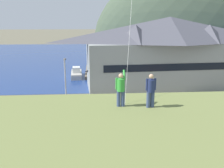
# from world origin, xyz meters

# --- Properties ---
(ground_plane) EXTENTS (600.00, 600.00, 0.00)m
(ground_plane) POSITION_xyz_m (0.00, 0.00, 0.00)
(ground_plane) COLOR #66604C
(parking_lot_pad) EXTENTS (40.00, 20.00, 0.10)m
(parking_lot_pad) POSITION_xyz_m (0.00, 5.00, 0.05)
(parking_lot_pad) COLOR gray
(parking_lot_pad) RESTS_ON ground
(bay_water) EXTENTS (360.00, 84.00, 0.03)m
(bay_water) POSITION_xyz_m (0.00, 60.00, 0.01)
(bay_water) COLOR navy
(bay_water) RESTS_ON ground
(far_hill_west_ridge) EXTENTS (89.75, 59.96, 72.63)m
(far_hill_west_ridge) POSITION_xyz_m (43.36, 108.97, 0.00)
(far_hill_west_ridge) COLOR #42513D
(far_hill_west_ridge) RESTS_ON ground
(far_hill_east_peak) EXTENTS (105.67, 55.68, 62.74)m
(far_hill_east_peak) POSITION_xyz_m (56.76, 117.40, 0.00)
(far_hill_east_peak) COLOR #42513D
(far_hill_east_peak) RESTS_ON ground
(harbor_lodge) EXTENTS (29.50, 11.97, 11.75)m
(harbor_lodge) POSITION_xyz_m (10.99, 21.52, 6.22)
(harbor_lodge) COLOR #999E99
(harbor_lodge) RESTS_ON ground
(storage_shed_waterside) EXTENTS (5.31, 5.26, 4.50)m
(storage_shed_waterside) POSITION_xyz_m (0.17, 20.24, 2.34)
(storage_shed_waterside) COLOR #474C56
(storage_shed_waterside) RESTS_ON ground
(wharf_dock) EXTENTS (3.20, 13.18, 0.70)m
(wharf_dock) POSITION_xyz_m (-1.83, 33.71, 0.35)
(wharf_dock) COLOR #70604C
(wharf_dock) RESTS_ON ground
(moored_boat_wharfside) EXTENTS (2.47, 6.63, 2.16)m
(moored_boat_wharfside) POSITION_xyz_m (-5.20, 30.04, 0.72)
(moored_boat_wharfside) COLOR #A8A399
(moored_boat_wharfside) RESTS_ON ground
(moored_boat_outer_mooring) EXTENTS (3.26, 8.49, 2.16)m
(moored_boat_outer_mooring) POSITION_xyz_m (1.87, 30.22, 0.72)
(moored_boat_outer_mooring) COLOR #23564C
(moored_boat_outer_mooring) RESTS_ON ground
(parked_car_front_row_red) EXTENTS (4.25, 2.16, 1.82)m
(parked_car_front_row_red) POSITION_xyz_m (-1.20, -0.49, 1.06)
(parked_car_front_row_red) COLOR black
(parked_car_front_row_red) RESTS_ON parking_lot_pad
(parked_car_mid_row_near) EXTENTS (4.25, 2.15, 1.82)m
(parked_car_mid_row_near) POSITION_xyz_m (5.04, 0.56, 1.06)
(parked_car_mid_row_near) COLOR black
(parked_car_mid_row_near) RESTS_ON parking_lot_pad
(parked_car_lone_by_shed) EXTENTS (4.27, 2.19, 1.82)m
(parked_car_lone_by_shed) POSITION_xyz_m (-9.18, 6.75, 1.06)
(parked_car_lone_by_shed) COLOR navy
(parked_car_lone_by_shed) RESTS_ON parking_lot_pad
(parked_car_mid_row_center) EXTENTS (4.28, 2.22, 1.82)m
(parked_car_mid_row_center) POSITION_xyz_m (-2.18, 6.79, 1.06)
(parked_car_mid_row_center) COLOR #236633
(parked_car_mid_row_center) RESTS_ON parking_lot_pad
(parked_car_corner_spot) EXTENTS (4.31, 2.28, 1.82)m
(parked_car_corner_spot) POSITION_xyz_m (7.79, 5.93, 1.06)
(parked_car_corner_spot) COLOR #9EA3A8
(parked_car_corner_spot) RESTS_ON parking_lot_pad
(parked_car_front_row_silver) EXTENTS (4.35, 2.36, 1.82)m
(parked_car_front_row_silver) POSITION_xyz_m (-7.14, 1.65, 1.06)
(parked_car_front_row_silver) COLOR #9EA3A8
(parked_car_front_row_silver) RESTS_ON parking_lot_pad
(parking_light_pole) EXTENTS (0.24, 0.78, 6.57)m
(parking_light_pole) POSITION_xyz_m (-5.19, 10.56, 3.92)
(parking_light_pole) COLOR #ADADB2
(parking_light_pole) RESTS_ON parking_lot_pad
(person_kite_flyer) EXTENTS (0.53, 0.65, 1.86)m
(person_kite_flyer) POSITION_xyz_m (-0.25, -7.83, 7.84)
(person_kite_flyer) COLOR #384770
(person_kite_flyer) RESTS_ON grassy_hill_foreground
(person_companion) EXTENTS (0.55, 0.40, 1.74)m
(person_companion) POSITION_xyz_m (1.25, -8.09, 7.83)
(person_companion) COLOR #384770
(person_companion) RESTS_ON grassy_hill_foreground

